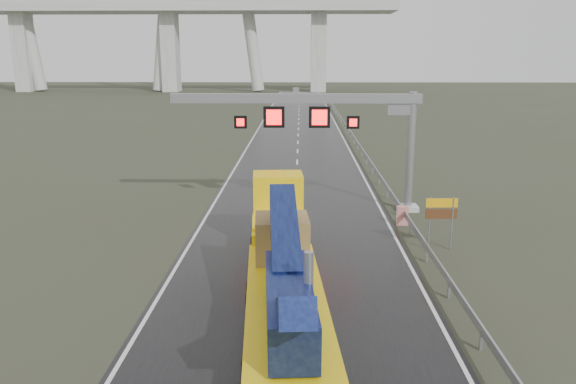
{
  "coord_description": "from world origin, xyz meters",
  "views": [
    {
      "loc": [
        0.28,
        -15.46,
        9.16
      ],
      "look_at": [
        -0.28,
        9.31,
        3.2
      ],
      "focal_mm": 35.0,
      "sensor_mm": 36.0,
      "label": 1
    }
  ],
  "objects_px": {
    "sign_gantry": "(331,119)",
    "exit_sign_pair": "(441,213)",
    "striped_barrier": "(402,216)",
    "heavy_haul_truck": "(283,257)"
  },
  "relations": [
    {
      "from": "sign_gantry",
      "to": "exit_sign_pair",
      "type": "distance_m",
      "value": 9.56
    },
    {
      "from": "sign_gantry",
      "to": "striped_barrier",
      "type": "distance_m",
      "value": 7.13
    },
    {
      "from": "striped_barrier",
      "to": "heavy_haul_truck",
      "type": "bearing_deg",
      "value": -117.74
    },
    {
      "from": "striped_barrier",
      "to": "sign_gantry",
      "type": "bearing_deg",
      "value": 146.08
    },
    {
      "from": "heavy_haul_truck",
      "to": "exit_sign_pair",
      "type": "height_order",
      "value": "heavy_haul_truck"
    },
    {
      "from": "sign_gantry",
      "to": "exit_sign_pair",
      "type": "xyz_separation_m",
      "value": [
        5.0,
        -7.22,
        -3.78
      ]
    },
    {
      "from": "sign_gantry",
      "to": "striped_barrier",
      "type": "relative_size",
      "value": 13.8
    },
    {
      "from": "heavy_haul_truck",
      "to": "striped_barrier",
      "type": "relative_size",
      "value": 17.23
    },
    {
      "from": "sign_gantry",
      "to": "heavy_haul_truck",
      "type": "bearing_deg",
      "value": -100.75
    },
    {
      "from": "exit_sign_pair",
      "to": "striped_barrier",
      "type": "height_order",
      "value": "exit_sign_pair"
    }
  ]
}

